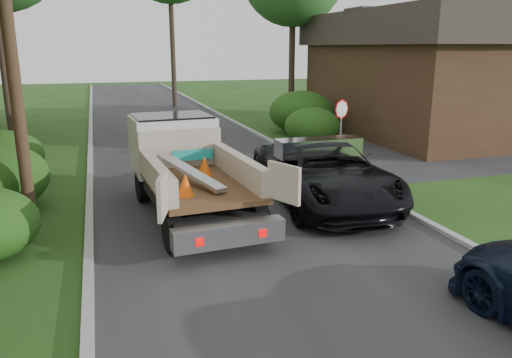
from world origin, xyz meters
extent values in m
plane|color=#204313|center=(0.00, 0.00, 0.00)|extent=(120.00, 120.00, 0.00)
cube|color=#28282B|center=(0.00, 10.00, 0.00)|extent=(8.00, 90.00, 0.02)
cube|color=#28282B|center=(12.00, 9.00, 0.01)|extent=(16.00, 7.00, 0.02)
cube|color=#9E9E99|center=(-4.10, 10.00, 0.06)|extent=(0.20, 90.00, 0.12)
cube|color=#9E9E99|center=(4.10, 10.00, 0.06)|extent=(0.20, 90.00, 0.12)
cylinder|color=slate|center=(5.20, 9.00, 1.00)|extent=(0.06, 0.06, 2.00)
cylinder|color=#B20A0A|center=(5.20, 9.00, 2.10)|extent=(0.71, 0.32, 0.76)
cylinder|color=#382619|center=(-5.50, 5.00, 5.00)|extent=(0.30, 0.30, 10.00)
cube|color=#3C2618|center=(13.00, 14.00, 2.25)|extent=(9.00, 12.00, 4.50)
cube|color=#332B26|center=(13.00, 14.00, 5.30)|extent=(9.72, 12.96, 1.60)
cube|color=#332B26|center=(13.00, 14.00, 6.10)|extent=(9.72, 1.80, 0.20)
ellipsoid|color=#0D3C0F|center=(-6.80, 10.00, 0.85)|extent=(2.60, 2.60, 1.70)
ellipsoid|color=#0D3C0F|center=(5.80, 13.00, 0.85)|extent=(2.60, 2.60, 1.70)
ellipsoid|color=#0D3C0F|center=(6.50, 16.00, 1.10)|extent=(3.38, 3.38, 2.21)
cylinder|color=#2D2119|center=(-7.50, 17.00, 4.50)|extent=(0.36, 0.36, 9.00)
cylinder|color=#2D2119|center=(7.50, 20.00, 4.25)|extent=(0.36, 0.36, 8.50)
cylinder|color=#2D2119|center=(2.00, 30.00, 5.50)|extent=(0.36, 0.36, 11.00)
cylinder|color=black|center=(-2.59, 6.18, 0.48)|extent=(0.38, 0.97, 0.95)
cylinder|color=black|center=(-0.59, 6.32, 0.48)|extent=(0.38, 0.97, 0.95)
cylinder|color=black|center=(-2.32, 2.18, 0.48)|extent=(0.38, 0.97, 0.95)
cylinder|color=black|center=(-0.32, 2.32, 0.48)|extent=(0.38, 0.97, 0.95)
cube|color=black|center=(-1.46, 4.35, 0.65)|extent=(2.53, 6.25, 0.25)
cube|color=silver|center=(-1.61, 6.57, 1.58)|extent=(2.45, 2.05, 1.64)
cube|color=black|center=(-1.61, 6.57, 2.16)|extent=(2.28, 1.89, 0.58)
cube|color=#472D19|center=(-1.41, 3.62, 1.06)|extent=(2.58, 3.95, 0.13)
cube|color=beige|center=(-1.54, 5.51, 1.64)|extent=(2.32, 0.26, 1.06)
cube|color=beige|center=(-2.46, 3.54, 1.43)|extent=(0.51, 3.60, 0.63)
cube|color=beige|center=(-0.36, 3.69, 1.43)|extent=(0.51, 3.60, 0.63)
cube|color=silver|center=(-1.26, 1.35, 0.58)|extent=(2.45, 0.53, 0.48)
cube|color=#B20505|center=(-1.93, 1.12, 0.58)|extent=(0.17, 0.05, 0.17)
cube|color=#B20505|center=(-0.56, 1.21, 0.58)|extent=(0.17, 0.05, 0.17)
cube|color=beige|center=(-2.58, 1.42, 1.53)|extent=(0.34, 0.94, 0.84)
cube|color=beige|center=(0.05, 1.60, 1.53)|extent=(0.46, 0.90, 0.84)
cube|color=silver|center=(-1.63, 3.71, 1.41)|extent=(1.31, 2.65, 0.49)
cone|color=#F2590A|center=(-1.92, 2.63, 1.38)|extent=(0.41, 0.41, 0.53)
cone|color=#F2590A|center=(-1.14, 4.27, 1.38)|extent=(0.41, 0.41, 0.53)
cube|color=#148C84|center=(-1.26, 5.27, 1.49)|extent=(1.17, 0.18, 0.30)
imported|color=black|center=(2.40, 4.50, 0.89)|extent=(3.43, 6.59, 1.77)
camera|label=1|loc=(-3.69, -8.15, 4.37)|focal=35.00mm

